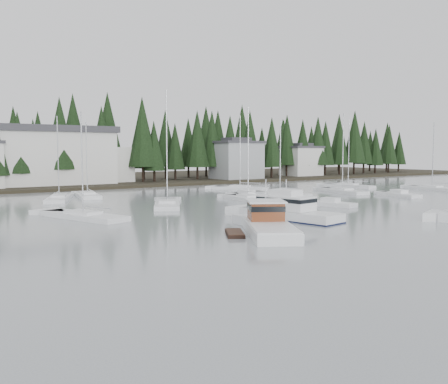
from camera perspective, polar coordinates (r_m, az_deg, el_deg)
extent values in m
cube|color=black|center=(114.61, -19.16, 1.08)|extent=(240.00, 54.00, 1.00)
cube|color=#999EA0|center=(113.08, 1.42, 3.57)|extent=(10.00, 8.00, 8.00)
cube|color=#38383D|center=(113.08, 1.43, 5.73)|extent=(10.60, 8.48, 0.50)
cube|color=#38383D|center=(113.09, 1.43, 6.03)|extent=(5.50, 4.40, 0.80)
cube|color=silver|center=(128.78, 8.82, 3.43)|extent=(9.00, 7.00, 7.00)
cube|color=#38383D|center=(128.75, 8.84, 5.10)|extent=(9.54, 7.42, 0.50)
cube|color=#38383D|center=(128.76, 8.85, 5.37)|extent=(4.95, 3.85, 0.80)
cube|color=silver|center=(98.63, -19.68, 3.71)|extent=(24.00, 10.00, 10.00)
cube|color=#38383D|center=(98.71, -19.76, 6.79)|extent=(25.00, 11.00, 1.20)
cube|color=silver|center=(104.33, -13.56, 3.07)|extent=(10.00, 8.00, 7.00)
cube|color=white|center=(40.48, 5.20, -4.73)|extent=(8.05, 10.40, 1.46)
cube|color=white|center=(40.36, 5.21, -3.63)|extent=(7.89, 10.19, 0.13)
cube|color=#501C10|center=(42.23, 4.78, -2.18)|extent=(3.92, 4.01, 1.57)
cube|color=white|center=(42.14, 4.79, -1.05)|extent=(4.42, 4.53, 0.13)
cube|color=black|center=(42.20, 4.78, -1.76)|extent=(4.00, 4.09, 0.45)
cylinder|color=#A5A8AD|center=(42.06, 4.80, 0.25)|extent=(0.08, 0.08, 1.79)
cube|color=black|center=(40.16, 1.24, -5.03)|extent=(2.99, 3.77, 0.62)
cube|color=white|center=(49.63, 7.56, -2.97)|extent=(5.02, 10.95, 1.53)
cube|color=black|center=(49.64, 7.56, -3.10)|extent=(5.06, 11.01, 0.21)
cube|color=white|center=(49.78, 7.10, -1.22)|extent=(3.58, 5.86, 1.39)
cube|color=black|center=(49.74, 7.10, -0.83)|extent=(3.65, 5.93, 0.38)
cube|color=white|center=(49.68, 7.11, -0.06)|extent=(2.40, 3.04, 0.62)
cylinder|color=#A5A8AD|center=(49.63, 7.12, 0.82)|extent=(0.10, 0.10, 1.06)
cube|color=white|center=(94.27, 22.67, 0.23)|extent=(3.78, 9.76, 1.05)
cube|color=white|center=(94.23, 22.68, 0.62)|extent=(2.20, 3.44, 0.30)
cylinder|color=#A5A8AD|center=(94.03, 22.79, 3.95)|extent=(0.14, 0.14, 11.18)
cube|color=white|center=(52.01, -15.77, -2.94)|extent=(6.10, 11.28, 1.05)
cube|color=white|center=(51.93, -15.79, -2.24)|extent=(3.06, 4.15, 0.30)
cylinder|color=#A5A8AD|center=(51.58, -15.91, 3.24)|extent=(0.14, 0.14, 10.15)
cube|color=white|center=(72.38, -18.32, -0.89)|extent=(6.69, 10.99, 1.05)
cube|color=white|center=(72.32, -18.33, -0.38)|extent=(3.15, 4.11, 0.30)
cylinder|color=#A5A8AD|center=(72.07, -18.44, 3.88)|extent=(0.14, 0.14, 10.99)
cube|color=white|center=(95.88, 13.99, 0.52)|extent=(3.51, 10.67, 1.05)
cube|color=white|center=(95.84, 14.00, 0.91)|extent=(2.07, 3.72, 0.30)
cylinder|color=#A5A8AD|center=(95.64, 14.07, 4.42)|extent=(0.14, 0.14, 11.99)
cube|color=white|center=(75.41, 6.41, -0.47)|extent=(4.82, 10.09, 1.05)
cube|color=white|center=(75.35, 6.41, 0.02)|extent=(2.53, 3.65, 0.30)
cylinder|color=#A5A8AD|center=(75.11, 6.45, 4.04)|extent=(0.14, 0.14, 10.81)
cube|color=white|center=(87.15, 1.84, 0.25)|extent=(6.99, 9.86, 1.05)
cube|color=white|center=(87.11, 1.84, 0.68)|extent=(3.29, 3.83, 0.30)
cylinder|color=#A5A8AD|center=(86.89, 1.85, 4.67)|extent=(0.14, 0.14, 12.37)
cube|color=white|center=(61.60, -6.50, -1.62)|extent=(7.71, 10.74, 1.05)
cube|color=white|center=(61.53, -6.50, -1.03)|extent=(3.54, 4.16, 0.30)
cylinder|color=#A5A8AD|center=(61.23, -6.56, 5.21)|extent=(0.14, 0.14, 13.61)
cube|color=white|center=(83.33, 13.35, -0.07)|extent=(4.55, 10.72, 1.05)
cube|color=white|center=(83.28, 13.36, 0.37)|extent=(2.47, 3.82, 0.30)
cylinder|color=#A5A8AD|center=(83.06, 13.44, 4.52)|extent=(0.14, 0.14, 12.29)
cube|color=white|center=(68.44, 2.76, -0.97)|extent=(3.93, 9.13, 1.05)
cube|color=white|center=(68.38, 2.76, -0.43)|extent=(2.39, 3.22, 0.30)
cylinder|color=#A5A8AD|center=(68.11, 2.78, 4.58)|extent=(0.14, 0.14, 12.18)
cube|color=white|center=(75.82, -15.33, -0.58)|extent=(4.56, 9.41, 1.05)
cube|color=white|center=(75.76, -15.34, -0.09)|extent=(2.54, 3.40, 0.30)
cylinder|color=#A5A8AD|center=(75.52, -15.43, 3.93)|extent=(0.14, 0.14, 10.88)
cube|color=white|center=(62.68, 12.07, -1.52)|extent=(3.57, 6.59, 0.90)
cube|color=white|center=(62.61, 12.08, -0.88)|extent=(1.91, 2.29, 0.55)
cube|color=white|center=(78.58, 19.35, -0.44)|extent=(3.29, 7.25, 0.90)
cube|color=white|center=(78.52, 19.37, 0.07)|extent=(1.83, 2.45, 0.55)
cube|color=white|center=(72.67, 2.64, -0.58)|extent=(2.27, 6.72, 0.90)
cube|color=white|center=(72.61, 2.65, -0.03)|extent=(1.52, 2.16, 0.55)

